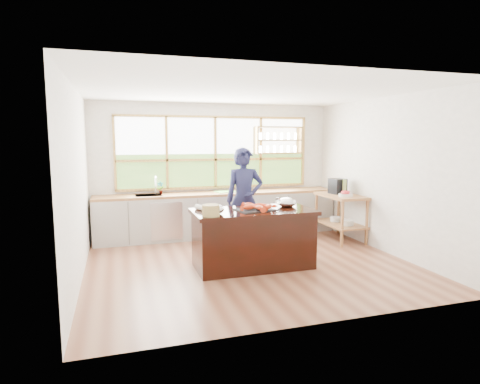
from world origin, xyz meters
name	(u,v)px	position (x,y,z in m)	size (l,w,h in m)	color
ground_plane	(249,263)	(0.00, 0.00, 0.00)	(5.00, 5.00, 0.00)	#8B5A3F
room_shell	(241,152)	(0.02, 0.51, 1.75)	(5.02, 4.52, 2.71)	white
back_counter	(218,214)	(-0.02, 1.94, 0.45)	(4.90, 0.63, 0.90)	#A9A6A0
right_shelf_unit	(341,210)	(2.19, 0.89, 0.60)	(0.62, 1.10, 0.90)	#A2753E
island	(253,238)	(0.00, -0.20, 0.45)	(1.85, 0.90, 0.90)	black
cook	(244,200)	(0.15, 0.70, 0.92)	(0.67, 0.44, 1.83)	#191B3C
potted_plant	(160,188)	(-1.17, 2.00, 1.03)	(0.13, 0.09, 0.26)	slate
cutting_board	(226,192)	(0.14, 1.94, 0.91)	(0.40, 0.30, 0.01)	#67C84B
espresso_machine	(338,186)	(2.19, 1.04, 1.05)	(0.26, 0.28, 0.30)	black
wine_bottle	(344,187)	(2.24, 0.87, 1.05)	(0.07, 0.07, 0.30)	#99B757
fruit_bowl	(346,194)	(2.14, 0.65, 0.94)	(0.26, 0.26, 0.11)	silver
slate_board	(255,210)	(0.02, -0.23, 0.91)	(0.55, 0.40, 0.02)	black
lobster_pile	(257,207)	(0.04, -0.26, 0.96)	(0.52, 0.48, 0.08)	red
mixing_bowl_left	(213,209)	(-0.66, -0.34, 0.97)	(0.32, 0.32, 0.15)	silver
mixing_bowl_right	(287,202)	(0.61, -0.07, 0.97)	(0.32, 0.32, 0.15)	silver
wine_glass	(278,201)	(0.29, -0.49, 1.06)	(0.08, 0.08, 0.22)	white
wicker_basket	(211,210)	(-0.73, -0.49, 0.98)	(0.25, 0.25, 0.16)	#A08B4F
parchment_roll	(202,208)	(-0.76, -0.02, 0.94)	(0.08, 0.08, 0.30)	silver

